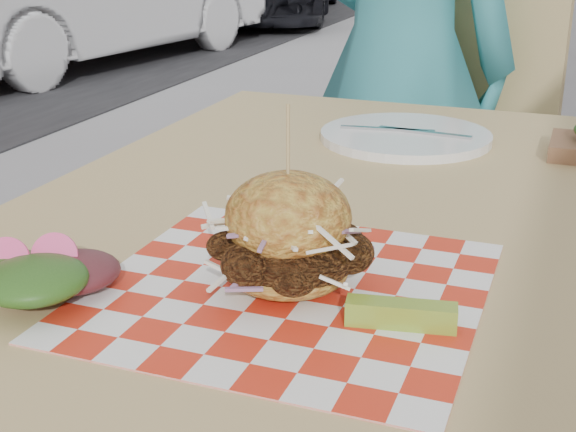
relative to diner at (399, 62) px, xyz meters
The scene contains 8 objects.
diner is the anchor object (origin of this frame).
patio_table 1.02m from the diner, 80.50° to the right, with size 0.80×1.20×0.75m.
patio_chair 0.28m from the diner, ahead, with size 0.47×0.48×0.95m.
paper_liner 1.26m from the diner, 81.61° to the right, with size 0.36×0.36×0.00m, color red.
sandwich 1.26m from the diner, 81.61° to the right, with size 0.16×0.16×0.18m.
pickle_spear 1.31m from the diner, 76.77° to the right, with size 0.10×0.02×0.02m, color #88A931.
side_salad 1.34m from the diner, 91.58° to the right, with size 0.14×0.14×0.05m.
place_setting 0.69m from the diner, 75.93° to the right, with size 0.27×0.27×0.02m.
Camera 1 is at (0.14, -1.16, 1.08)m, focal length 50.00 mm.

